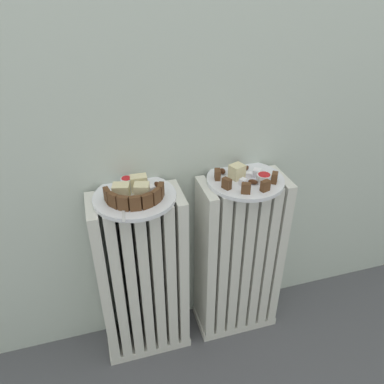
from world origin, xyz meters
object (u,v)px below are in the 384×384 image
Objects in this scene: radiator_right at (238,259)px; jam_bowl_right at (264,178)px; plate_right at (245,180)px; jam_bowl_left at (127,181)px; fork at (123,209)px; plate_left at (135,197)px; radiator_left at (143,279)px.

jam_bowl_right is (0.04, -0.04, 0.34)m from radiator_right.
plate_right is 6.56× the size of jam_bowl_left.
fork reaches higher than radiator_right.
radiator_right is at bearing 0.00° from plate_left.
radiator_right is 0.50m from jam_bowl_left.
jam_bowl_left is (-0.35, 0.06, 0.34)m from radiator_right.
plate_left reaches higher than radiator_left.
jam_bowl_left is 0.35× the size of fork.
jam_bowl_right is (0.38, -0.04, 0.34)m from radiator_left.
radiator_left is at bearing -78.13° from jam_bowl_left.
plate_right is 0.36m from jam_bowl_left.
fork is (-0.04, -0.06, 0.33)m from radiator_left.
radiator_right is (0.34, 0.00, 0.00)m from radiator_left.
plate_right reaches higher than radiator_left.
fork is at bearing -176.28° from jam_bowl_right.
jam_bowl_left is (-0.01, 0.06, 0.02)m from plate_left.
radiator_left is at bearing 58.06° from fork.
plate_left reaches higher than radiator_right.
plate_right is at bearing 9.54° from fork.
plate_left is at bearing 58.06° from fork.
jam_bowl_left reaches higher than plate_left.
plate_left is at bearing 180.00° from plate_right.
jam_bowl_right is at bearing -40.23° from radiator_right.
plate_left is 0.08m from fork.
radiator_left is 0.34m from radiator_right.
plate_right is (0.00, -0.00, 0.32)m from radiator_right.
plate_left is 0.06m from jam_bowl_left.
jam_bowl_right is (0.04, -0.04, 0.02)m from plate_right.
fork is (-0.03, -0.12, -0.01)m from jam_bowl_left.
jam_bowl_left reaches higher than radiator_right.
fork is (-0.38, -0.06, 0.33)m from radiator_right.
plate_left and plate_right have the same top height.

